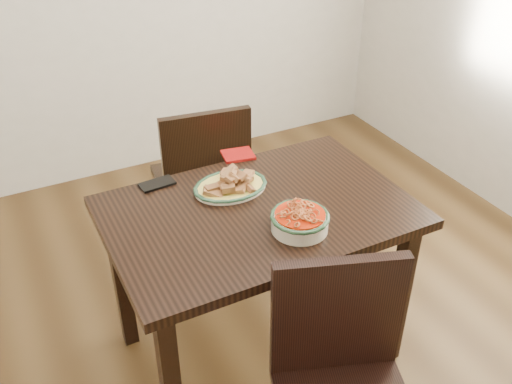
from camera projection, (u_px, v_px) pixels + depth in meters
name	position (u px, v px, depth m)	size (l,w,h in m)	color
floor	(262.00, 333.00, 2.60)	(3.50, 3.50, 0.00)	#3D2813
dining_table	(258.00, 231.00, 2.19)	(1.13, 0.75, 0.75)	black
chair_far	(203.00, 177.00, 2.80)	(0.47, 0.47, 0.89)	black
chair_near	(342.00, 378.00, 1.78)	(0.54, 0.54, 0.89)	black
fish_plate	(230.00, 179.00, 2.22)	(0.29, 0.23, 0.11)	beige
noodle_bowl	(300.00, 219.00, 2.00)	(0.21, 0.21, 0.08)	beige
smartphone	(157.00, 184.00, 2.27)	(0.14, 0.07, 0.01)	black
napkin	(238.00, 155.00, 2.46)	(0.13, 0.11, 0.01)	#980E0B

